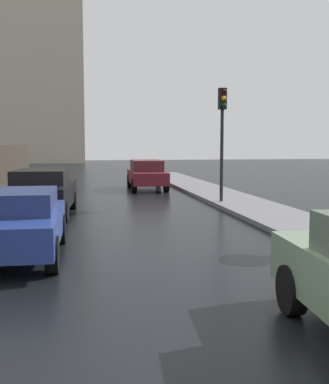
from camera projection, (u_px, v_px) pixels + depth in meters
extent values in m
plane|color=black|center=(153.00, 376.00, 4.66)|extent=(120.00, 120.00, 0.00)
cube|color=black|center=(42.00, 195.00, 14.96)|extent=(2.09, 4.32, 0.69)
cube|color=black|center=(41.00, 177.00, 14.83)|extent=(1.72, 2.19, 0.44)
cylinder|color=black|center=(64.00, 212.00, 13.70)|extent=(0.26, 0.62, 0.61)
cylinder|color=black|center=(5.00, 212.00, 13.54)|extent=(0.26, 0.62, 0.61)
cylinder|color=black|center=(73.00, 200.00, 16.44)|extent=(0.26, 0.62, 0.61)
cylinder|color=black|center=(24.00, 201.00, 16.29)|extent=(0.26, 0.62, 0.61)
cube|color=maroon|center=(147.00, 177.00, 23.35)|extent=(1.70, 4.04, 0.58)
cube|color=#461C22|center=(147.00, 166.00, 23.37)|extent=(1.47, 2.17, 0.53)
cylinder|color=black|center=(129.00, 181.00, 24.57)|extent=(0.23, 0.64, 0.64)
cylinder|color=black|center=(158.00, 181.00, 24.79)|extent=(0.23, 0.64, 0.64)
cylinder|color=black|center=(134.00, 186.00, 21.97)|extent=(0.23, 0.64, 0.64)
cylinder|color=black|center=(166.00, 185.00, 22.19)|extent=(0.23, 0.64, 0.64)
cube|color=navy|center=(12.00, 227.00, 9.38)|extent=(1.90, 3.92, 0.58)
cube|color=navy|center=(12.00, 201.00, 9.40)|extent=(1.65, 1.99, 0.42)
cylinder|color=black|center=(52.00, 255.00, 8.28)|extent=(0.23, 0.66, 0.66)
cylinder|color=black|center=(60.00, 229.00, 10.80)|extent=(0.23, 0.66, 0.66)
cylinder|color=black|center=(292.00, 290.00, 6.31)|extent=(0.27, 0.67, 0.66)
cylinder|color=black|center=(222.00, 156.00, 17.33)|extent=(0.12, 0.12, 3.31)
cube|color=black|center=(222.00, 99.00, 17.13)|extent=(0.26, 0.26, 0.75)
sphere|color=#360503|center=(224.00, 91.00, 16.93)|extent=(0.17, 0.17, 0.17)
sphere|color=orange|center=(224.00, 98.00, 16.96)|extent=(0.17, 0.17, 0.17)
sphere|color=black|center=(224.00, 105.00, 16.98)|extent=(0.17, 0.17, 0.17)
cube|color=#B2A88E|center=(25.00, 63.00, 54.48)|extent=(12.99, 6.07, 22.52)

